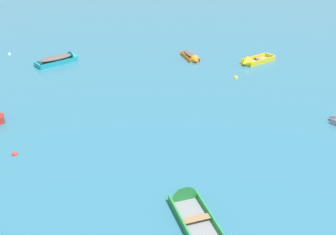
% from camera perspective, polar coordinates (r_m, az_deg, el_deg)
% --- Properties ---
extents(rowboat_orange_midfield_right, '(2.17, 3.51, 0.96)m').
position_cam_1_polar(rowboat_orange_midfield_right, '(40.63, 3.49, 8.69)').
color(rowboat_orange_midfield_right, gray).
rests_on(rowboat_orange_midfield_right, ground_plane).
extents(rowboat_turquoise_cluster_inner, '(4.15, 4.13, 1.32)m').
position_cam_1_polar(rowboat_turquoise_cluster_inner, '(41.19, -14.90, 8.20)').
color(rowboat_turquoise_cluster_inner, '#4C4C51').
rests_on(rowboat_turquoise_cluster_inner, ground_plane).
extents(rowboat_green_back_row_left, '(2.87, 4.36, 1.38)m').
position_cam_1_polar(rowboat_green_back_row_left, '(20.31, 2.67, -12.09)').
color(rowboat_green_back_row_left, gray).
rests_on(rowboat_green_back_row_left, ground_plane).
extents(rowboat_yellow_center, '(3.90, 3.50, 1.18)m').
position_cam_1_polar(rowboat_yellow_center, '(40.11, 11.90, 7.82)').
color(rowboat_yellow_center, gray).
rests_on(rowboat_yellow_center, ground_plane).
extents(mooring_buoy_midfield, '(0.35, 0.35, 0.35)m').
position_cam_1_polar(mooring_buoy_midfield, '(45.45, -21.86, 8.43)').
color(mooring_buoy_midfield, silver).
rests_on(mooring_buoy_midfield, ground_plane).
extents(mooring_buoy_between_boats_left, '(0.39, 0.39, 0.39)m').
position_cam_1_polar(mooring_buoy_between_boats_left, '(36.34, 9.72, 5.65)').
color(mooring_buoy_between_boats_left, yellow).
rests_on(mooring_buoy_between_boats_left, ground_plane).
extents(mooring_buoy_central, '(0.37, 0.37, 0.37)m').
position_cam_1_polar(mooring_buoy_central, '(25.99, -21.15, -5.00)').
color(mooring_buoy_central, red).
rests_on(mooring_buoy_central, ground_plane).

